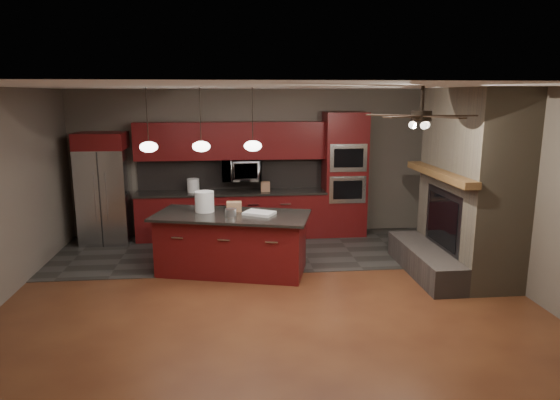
{
  "coord_description": "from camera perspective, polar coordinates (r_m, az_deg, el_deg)",
  "views": [
    {
      "loc": [
        -0.49,
        -6.63,
        2.7
      ],
      "look_at": [
        0.24,
        0.6,
        1.16
      ],
      "focal_mm": 32.0,
      "sensor_mm": 36.0,
      "label": 1
    }
  ],
  "objects": [
    {
      "name": "ground",
      "position": [
        7.18,
        -1.47,
        -10.14
      ],
      "size": [
        7.0,
        7.0,
        0.0
      ],
      "primitive_type": "plane",
      "color": "brown",
      "rests_on": "ground"
    },
    {
      "name": "ceiling",
      "position": [
        6.65,
        -1.6,
        12.82
      ],
      "size": [
        7.0,
        6.0,
        0.02
      ],
      "primitive_type": "cube",
      "color": "white",
      "rests_on": "back_wall"
    },
    {
      "name": "back_wall",
      "position": [
        9.73,
        -2.85,
        4.26
      ],
      "size": [
        7.0,
        0.02,
        2.8
      ],
      "primitive_type": "cube",
      "color": "#635A4F",
      "rests_on": "ground"
    },
    {
      "name": "right_wall",
      "position": [
        7.85,
        24.89,
        1.31
      ],
      "size": [
        0.02,
        6.0,
        2.8
      ],
      "primitive_type": "cube",
      "color": "#635A4F",
      "rests_on": "ground"
    },
    {
      "name": "slate_tile_patch",
      "position": [
        8.86,
        -2.35,
        -5.75
      ],
      "size": [
        7.0,
        2.4,
        0.01
      ],
      "primitive_type": "cube",
      "color": "#34322E",
      "rests_on": "ground"
    },
    {
      "name": "fireplace_column",
      "position": [
        7.99,
        20.53,
        1.08
      ],
      "size": [
        1.3,
        2.1,
        2.8
      ],
      "color": "#776A55",
      "rests_on": "ground"
    },
    {
      "name": "back_cabinetry",
      "position": [
        9.55,
        -5.58,
        1.0
      ],
      "size": [
        3.59,
        0.64,
        2.2
      ],
      "color": "#581012",
      "rests_on": "ground"
    },
    {
      "name": "oven_tower",
      "position": [
        9.69,
        7.36,
        2.91
      ],
      "size": [
        0.8,
        0.63,
        2.38
      ],
      "color": "#581012",
      "rests_on": "ground"
    },
    {
      "name": "microwave",
      "position": [
        9.49,
        -4.42,
        3.44
      ],
      "size": [
        0.73,
        0.41,
        0.5
      ],
      "primitive_type": "imported",
      "color": "silver",
      "rests_on": "back_cabinetry"
    },
    {
      "name": "refrigerator",
      "position": [
        9.68,
        -19.44,
        1.26
      ],
      "size": [
        0.87,
        0.75,
        2.04
      ],
      "color": "silver",
      "rests_on": "ground"
    },
    {
      "name": "kitchen_island",
      "position": [
        7.73,
        -5.5,
        -4.91
      ],
      "size": [
        2.53,
        1.63,
        0.92
      ],
      "rotation": [
        0.0,
        0.0,
        -0.26
      ],
      "color": "#581012",
      "rests_on": "ground"
    },
    {
      "name": "white_bucket",
      "position": [
        7.79,
        -8.62,
        -0.18
      ],
      "size": [
        0.4,
        0.4,
        0.32
      ],
      "primitive_type": "cylinder",
      "rotation": [
        0.0,
        0.0,
        -0.49
      ],
      "color": "white",
      "rests_on": "kitchen_island"
    },
    {
      "name": "paint_can",
      "position": [
        7.49,
        -5.64,
        -1.41
      ],
      "size": [
        0.17,
        0.17,
        0.11
      ],
      "primitive_type": "cylinder",
      "rotation": [
        0.0,
        0.0,
        -0.01
      ],
      "color": "#B9BABF",
      "rests_on": "kitchen_island"
    },
    {
      "name": "paint_tray",
      "position": [
        7.55,
        -2.38,
        -1.51
      ],
      "size": [
        0.53,
        0.48,
        0.04
      ],
      "primitive_type": "cube",
      "rotation": [
        0.0,
        0.0,
        -0.53
      ],
      "color": "white",
      "rests_on": "kitchen_island"
    },
    {
      "name": "cardboard_box",
      "position": [
        7.79,
        -5.27,
        -0.75
      ],
      "size": [
        0.23,
        0.17,
        0.15
      ],
      "primitive_type": "cube",
      "rotation": [
        0.0,
        0.0,
        -0.0
      ],
      "color": "#9E7351",
      "rests_on": "kitchen_island"
    },
    {
      "name": "counter_bucket",
      "position": [
        9.5,
        -9.89,
        1.65
      ],
      "size": [
        0.26,
        0.26,
        0.26
      ],
      "primitive_type": "cylinder",
      "rotation": [
        0.0,
        0.0,
        -0.17
      ],
      "color": "white",
      "rests_on": "back_cabinetry"
    },
    {
      "name": "counter_box",
      "position": [
        9.46,
        -1.7,
        1.56
      ],
      "size": [
        0.17,
        0.13,
        0.19
      ],
      "primitive_type": "cube",
      "rotation": [
        0.0,
        0.0,
        0.01
      ],
      "color": "#A37154",
      "rests_on": "back_cabinetry"
    },
    {
      "name": "pendant_left",
      "position": [
        7.46,
        -14.78,
        5.91
      ],
      "size": [
        0.26,
        0.26,
        0.92
      ],
      "color": "black",
      "rests_on": "ceiling"
    },
    {
      "name": "pendant_center",
      "position": [
        7.38,
        -8.99,
        6.1
      ],
      "size": [
        0.26,
        0.26,
        0.92
      ],
      "color": "black",
      "rests_on": "ceiling"
    },
    {
      "name": "pendant_right",
      "position": [
        7.38,
        -3.13,
        6.23
      ],
      "size": [
        0.26,
        0.26,
        0.92
      ],
      "color": "black",
      "rests_on": "ceiling"
    },
    {
      "name": "ceiling_fan",
      "position": [
        6.27,
        15.86,
        9.31
      ],
      "size": [
        1.27,
        1.33,
        0.41
      ],
      "color": "black",
      "rests_on": "ceiling"
    }
  ]
}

